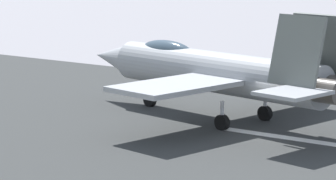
% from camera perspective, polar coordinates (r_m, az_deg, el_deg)
% --- Properties ---
extents(ground_plane, '(400.00, 400.00, 0.00)m').
position_cam_1_polar(ground_plane, '(41.85, 7.02, -2.98)').
color(ground_plane, gray).
extents(runway_strip, '(240.00, 26.00, 0.02)m').
position_cam_1_polar(runway_strip, '(41.84, 7.04, -2.97)').
color(runway_strip, '#313333').
rests_on(runway_strip, ground).
extents(fighter_jet, '(17.87, 14.21, 5.70)m').
position_cam_1_polar(fighter_jet, '(45.05, 3.01, 1.23)').
color(fighter_jet, '#95999D').
rests_on(fighter_jet, ground).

